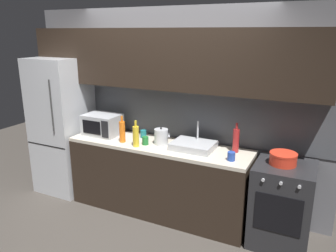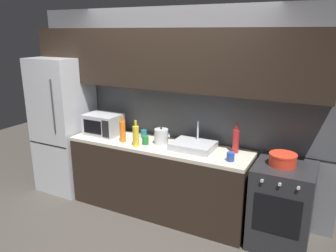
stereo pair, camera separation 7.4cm
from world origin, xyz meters
name	(u,v)px [view 1 (the left image)]	position (x,y,z in m)	size (l,w,h in m)	color
ground_plane	(119,250)	(0.00, 0.00, 0.00)	(10.00, 10.00, 0.00)	#3D3833
back_wall	(169,87)	(0.00, 1.20, 1.55)	(4.01, 0.44, 2.50)	slate
counter_run	(158,178)	(0.00, 0.90, 0.45)	(2.27, 0.60, 0.90)	black
refrigerator	(63,126)	(-1.52, 0.90, 0.94)	(0.68, 0.69, 1.88)	#B7BABF
oven_range	(282,204)	(1.48, 0.90, 0.45)	(0.60, 0.62, 0.90)	#232326
microwave	(102,125)	(-0.84, 0.92, 1.04)	(0.46, 0.35, 0.27)	#A8AAAF
sink_basin	(193,145)	(0.44, 0.93, 0.94)	(0.48, 0.38, 0.30)	#ADAFB5
kettle	(161,137)	(0.03, 0.91, 0.99)	(0.20, 0.17, 0.21)	#B7BABF
wine_bottle_orange	(122,131)	(-0.43, 0.77, 1.04)	(0.07, 0.07, 0.33)	orange
wine_bottle_yellow	(136,136)	(-0.19, 0.71, 1.03)	(0.07, 0.07, 0.31)	gold
wine_bottle_red	(236,140)	(0.91, 1.04, 1.04)	(0.07, 0.07, 0.34)	#A82323
mug_blue	(231,156)	(0.94, 0.77, 0.95)	(0.08, 0.08, 0.09)	#234299
mug_teal	(143,134)	(-0.29, 1.04, 0.95)	(0.08, 0.08, 0.10)	#19666B
mug_green	(145,141)	(-0.13, 0.81, 0.95)	(0.08, 0.08, 0.10)	#1E6B2D
cooking_pot	(283,159)	(1.44, 0.90, 0.96)	(0.27, 0.27, 0.13)	red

